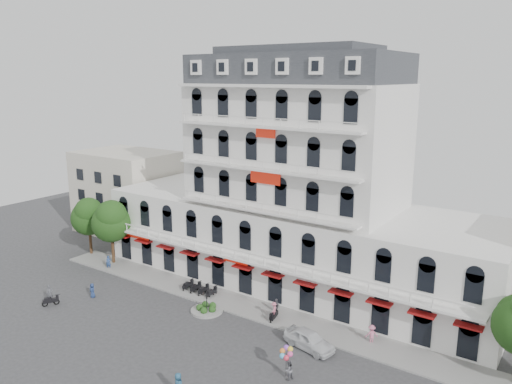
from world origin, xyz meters
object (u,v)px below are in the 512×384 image
object	(u,v)px
rider_west	(50,296)
balloon_vendor	(288,363)
rider_center	(274,311)
parked_car	(309,340)

from	to	relation	value
rider_west	balloon_vendor	bearing A→B (deg)	-54.38
rider_center	rider_west	bearing A→B (deg)	-74.66
parked_car	rider_center	size ratio (longest dim) A/B	2.46
parked_car	balloon_vendor	bearing A→B (deg)	-159.67
parked_car	rider_center	world-z (taller)	rider_center
rider_west	rider_center	size ratio (longest dim) A/B	1.16
rider_center	parked_car	bearing A→B (deg)	53.49
parked_car	rider_west	bearing A→B (deg)	118.45
parked_car	rider_west	distance (m)	26.71
rider_center	balloon_vendor	world-z (taller)	balloon_vendor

